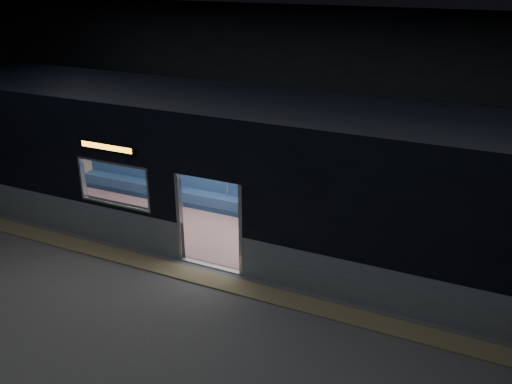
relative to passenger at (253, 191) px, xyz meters
The scene contains 7 objects.
station_floor 3.64m from the passenger, 87.17° to the right, with size 24.00×14.00×0.01m, color #47494C.
station_envelope 4.58m from the passenger, 87.17° to the right, with size 24.00×14.00×5.00m.
tactile_strip 3.10m from the passenger, 86.66° to the right, with size 22.80×0.50×0.03m, color #8C7F59.
metro_car 1.48m from the passenger, 80.17° to the right, with size 18.00×3.04×3.35m.
passenger is the anchor object (origin of this frame).
handbag 0.24m from the passenger, 92.37° to the right, with size 0.26×0.22×0.13m, color black.
transit_map 4.39m from the passenger, ahead, with size 0.89×0.03×0.58m, color white.
Camera 1 is at (5.15, -7.73, 6.03)m, focal length 38.00 mm.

